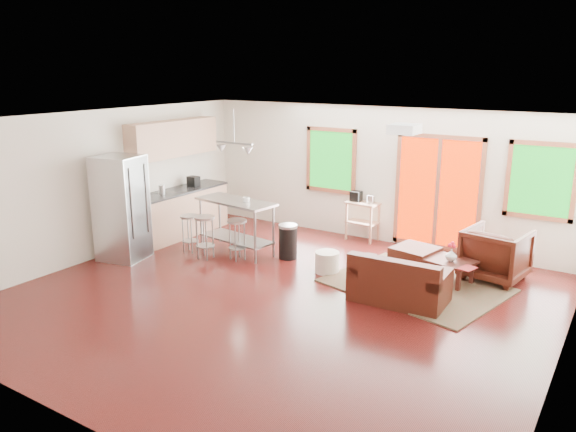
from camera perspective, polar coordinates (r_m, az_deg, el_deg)
The scene contains 28 objects.
floor at distance 8.35m, azimuth -1.12°, elevation -8.50°, with size 7.50×7.00×0.02m, color #340B0A.
ceiling at distance 7.70m, azimuth -1.22°, elevation 9.70°, with size 7.50×7.00×0.02m, color white.
back_wall at distance 10.95m, azimuth 9.10°, elevation 4.16°, with size 7.50×0.02×2.60m, color silver.
left_wall at distance 10.44m, azimuth -18.64°, elevation 3.04°, with size 0.02×7.00×2.60m, color silver.
right_wall at distance 6.70m, azimuth 26.75°, elevation -4.19°, with size 0.02×7.00×2.60m, color silver.
front_wall at distance 5.51m, azimuth -22.04°, elevation -7.62°, with size 7.50×0.02×2.60m, color silver.
window_left at distance 11.30m, azimuth 4.37°, elevation 5.66°, with size 1.10×0.05×1.30m.
french_doors at distance 10.53m, azimuth 14.93°, elevation 2.30°, with size 1.60×0.05×2.10m.
window_right at distance 10.09m, azimuth 24.30°, elevation 3.26°, with size 1.10×0.05×1.30m.
rug at distance 9.03m, azimuth 12.79°, elevation -6.88°, with size 2.51×1.93×0.03m, color #3F5136.
loveseat at distance 8.30m, azimuth 11.16°, elevation -6.74°, with size 1.37×0.81×0.72m.
coffee_table at distance 9.22m, azimuth 15.41°, elevation -4.44°, with size 1.08×0.79×0.39m.
armchair at distance 9.53m, azimuth 20.37°, elevation -3.41°, with size 0.90×0.84×0.93m, color black.
ottoman at distance 9.54m, azimuth 12.76°, elevation -4.38°, with size 0.66×0.66×0.44m, color black.
pouf at distance 9.35m, azimuth 3.99°, elevation -4.69°, with size 0.40×0.40×0.35m, color beige.
vase at distance 9.05m, azimuth 16.25°, elevation -3.71°, with size 0.19×0.20×0.31m.
book at distance 8.78m, azimuth 17.27°, elevation -4.19°, with size 0.20×0.03×0.27m, color maroon.
cabinets at distance 11.44m, azimuth -11.03°, elevation 2.63°, with size 0.64×2.24×2.30m.
refrigerator at distance 10.23m, azimuth -16.53°, elevation 0.79°, with size 0.88×0.86×1.84m.
island at distance 10.24m, azimuth -5.30°, elevation -0.07°, with size 1.61×0.82×0.98m.
cup at distance 10.06m, azimuth -4.29°, elevation 1.70°, with size 0.13×0.10×0.13m, color white.
bar_stool_a at distance 10.41m, azimuth -9.99°, elevation -0.88°, with size 0.38×0.38×0.69m.
bar_stool_b at distance 9.99m, azimuth -8.46°, elevation -1.14°, with size 0.39×0.39×0.77m.
bar_stool_c at distance 9.86m, azimuth -5.20°, elevation -1.44°, with size 0.45×0.45×0.73m.
trash_can at distance 9.96m, azimuth -0.00°, elevation -2.59°, with size 0.43×0.43×0.62m.
kitchen_cart at distance 11.03m, azimuth 7.54°, elevation 0.88°, with size 0.66×0.45×0.96m.
ceiling_flush at distance 7.50m, azimuth 11.75°, elevation 8.65°, with size 0.35×0.35×0.12m, color white.
pendant_light at distance 10.09m, azimuth -5.47°, elevation 6.82°, with size 0.80×0.18×0.79m.
Camera 1 is at (4.26, -6.37, 3.31)m, focal length 35.00 mm.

